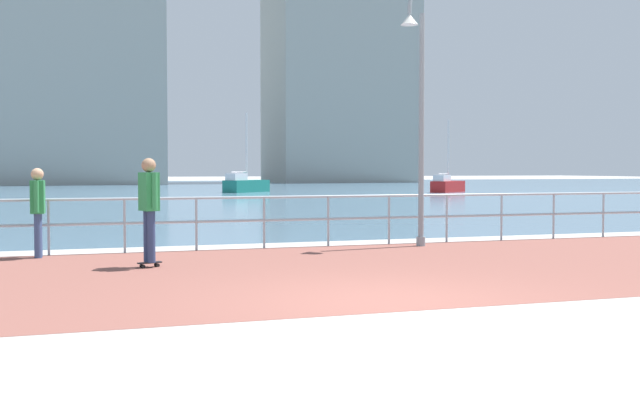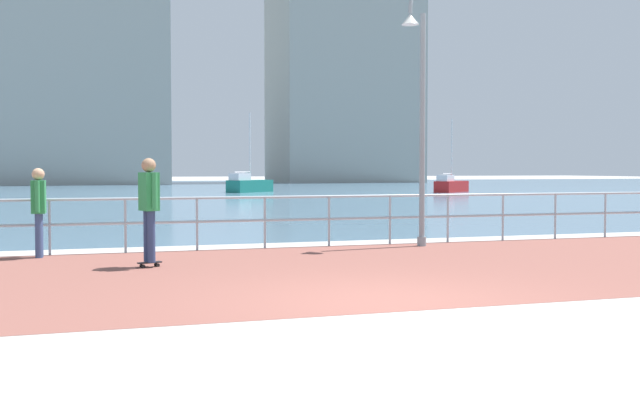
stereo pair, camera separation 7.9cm
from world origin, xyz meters
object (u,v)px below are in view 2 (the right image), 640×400
Objects in this scene: skateboarder at (149,201)px; bystander at (39,205)px; lamppost at (419,102)px; sailboat_yellow at (451,185)px; sailboat_red at (249,185)px.

bystander is at bearing 132.37° from skateboarder.
sailboat_yellow is at bearing 61.62° from lamppost.
bystander is at bearing -127.78° from sailboat_yellow.
sailboat_red reaches higher than sailboat_yellow.
sailboat_yellow is at bearing 55.88° from skateboarder.
lamppost is 37.63m from sailboat_red.
skateboarder is at bearing -47.63° from bystander.
sailboat_red reaches higher than skateboarder.
skateboarder is 40.23m from sailboat_red.
sailboat_yellow reaches higher than bystander.
bystander is 41.52m from sailboat_yellow.
skateboarder is 0.33× the size of sailboat_red.
sailboat_yellow is (25.44, 32.81, -0.49)m from bystander.
lamppost is 37.77m from sailboat_yellow.
lamppost reaches higher than sailboat_yellow.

